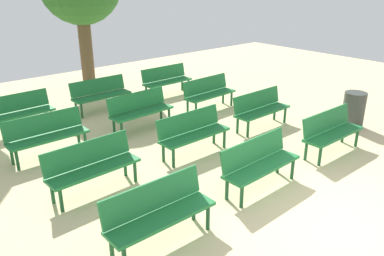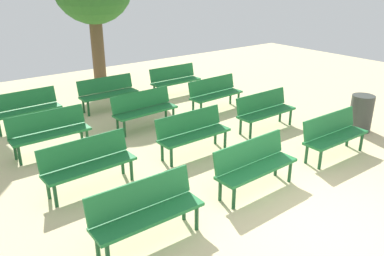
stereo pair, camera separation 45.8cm
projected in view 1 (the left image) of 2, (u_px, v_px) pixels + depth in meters
The scene contains 14 objects.
ground_plane at pixel (343, 226), 5.80m from camera, with size 24.00×24.00×0.00m, color beige.
bench_r0_c0 at pixel (158, 210), 5.31m from camera, with size 1.60×0.50×0.87m.
bench_r0_c1 at pixel (259, 161), 6.70m from camera, with size 1.61×0.52×0.87m.
bench_r0_c2 at pixel (331, 130), 8.06m from camera, with size 1.61×0.50×0.87m.
bench_r1_c0 at pixel (92, 164), 6.60m from camera, with size 1.61×0.53×0.87m.
bench_r1_c1 at pixel (193, 131), 8.00m from camera, with size 1.60×0.49×0.87m.
bench_r1_c2 at pixel (260, 107), 9.40m from camera, with size 1.60×0.50×0.87m.
bench_r2_c0 at pixel (46, 133), 7.89m from camera, with size 1.60×0.48×0.87m.
bench_r2_c1 at pixel (140, 109), 9.33m from camera, with size 1.62×0.54×0.87m.
bench_r2_c2 at pixel (208, 92), 10.67m from camera, with size 1.62×0.55×0.87m.
bench_r3_c0 at pixel (18, 111), 9.19m from camera, with size 1.62×0.54×0.87m.
bench_r3_c1 at pixel (100, 93), 10.57m from camera, with size 1.60×0.49×0.87m.
bench_r3_c2 at pixel (166, 79), 11.96m from camera, with size 1.60×0.49×0.87m.
trash_bin at pixel (354, 110), 9.44m from camera, with size 0.52×0.52×0.87m, color #383D38.
Camera 1 is at (-4.88, -2.21, 3.50)m, focal length 36.52 mm.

